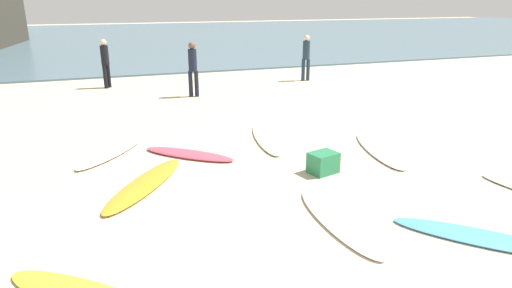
{
  "coord_description": "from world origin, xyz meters",
  "views": [
    {
      "loc": [
        -2.33,
        -2.88,
        3.17
      ],
      "look_at": [
        0.57,
        5.21,
        0.3
      ],
      "focal_mm": 30.7,
      "sensor_mm": 36.0,
      "label": 1
    }
  ],
  "objects_px": {
    "surfboard_3": "(481,237)",
    "surfboard_2": "(145,184)",
    "surfboard_0": "(339,220)",
    "beachgoer_far": "(105,61)",
    "surfboard_5": "(379,149)",
    "beachgoer_mid": "(193,66)",
    "beach_cooler": "(323,163)",
    "surfboard_1": "(110,153)",
    "beachgoer_near": "(306,55)",
    "surfboard_6": "(266,138)",
    "surfboard_4": "(189,154)"
  },
  "relations": [
    {
      "from": "surfboard_3",
      "to": "surfboard_2",
      "type": "bearing_deg",
      "value": -83.58
    },
    {
      "from": "surfboard_5",
      "to": "beach_cooler",
      "type": "xyz_separation_m",
      "value": [
        -1.75,
        -0.68,
        0.16
      ]
    },
    {
      "from": "surfboard_3",
      "to": "surfboard_4",
      "type": "height_order",
      "value": "surfboard_4"
    },
    {
      "from": "surfboard_3",
      "to": "surfboard_5",
      "type": "xyz_separation_m",
      "value": [
        0.85,
        3.61,
        0.0
      ]
    },
    {
      "from": "surfboard_2",
      "to": "beach_cooler",
      "type": "xyz_separation_m",
      "value": [
        3.27,
        -0.5,
        0.16
      ]
    },
    {
      "from": "surfboard_6",
      "to": "surfboard_1",
      "type": "bearing_deg",
      "value": 8.16
    },
    {
      "from": "surfboard_3",
      "to": "beachgoer_far",
      "type": "bearing_deg",
      "value": -115.27
    },
    {
      "from": "surfboard_0",
      "to": "beachgoer_far",
      "type": "relative_size",
      "value": 1.29
    },
    {
      "from": "surfboard_2",
      "to": "beachgoer_mid",
      "type": "relative_size",
      "value": 1.4
    },
    {
      "from": "surfboard_1",
      "to": "beachgoer_far",
      "type": "height_order",
      "value": "beachgoer_far"
    },
    {
      "from": "surfboard_0",
      "to": "surfboard_6",
      "type": "bearing_deg",
      "value": -94.81
    },
    {
      "from": "surfboard_5",
      "to": "beachgoer_mid",
      "type": "bearing_deg",
      "value": 124.85
    },
    {
      "from": "surfboard_2",
      "to": "surfboard_3",
      "type": "bearing_deg",
      "value": 175.71
    },
    {
      "from": "surfboard_1",
      "to": "beachgoer_far",
      "type": "xyz_separation_m",
      "value": [
        0.22,
        7.73,
        0.95
      ]
    },
    {
      "from": "surfboard_0",
      "to": "surfboard_5",
      "type": "xyz_separation_m",
      "value": [
        2.46,
        2.51,
        -0.0
      ]
    },
    {
      "from": "surfboard_6",
      "to": "surfboard_5",
      "type": "bearing_deg",
      "value": 152.42
    },
    {
      "from": "beach_cooler",
      "to": "surfboard_0",
      "type": "bearing_deg",
      "value": -111.06
    },
    {
      "from": "surfboard_1",
      "to": "beachgoer_far",
      "type": "relative_size",
      "value": 1.19
    },
    {
      "from": "beachgoer_near",
      "to": "surfboard_6",
      "type": "bearing_deg",
      "value": -108.78
    },
    {
      "from": "surfboard_0",
      "to": "surfboard_1",
      "type": "bearing_deg",
      "value": -52.9
    },
    {
      "from": "surfboard_0",
      "to": "surfboard_2",
      "type": "height_order",
      "value": "surfboard_2"
    },
    {
      "from": "surfboard_6",
      "to": "surfboard_0",
      "type": "bearing_deg",
      "value": 94.54
    },
    {
      "from": "beachgoer_near",
      "to": "beach_cooler",
      "type": "bearing_deg",
      "value": -100.27
    },
    {
      "from": "beachgoer_near",
      "to": "beachgoer_mid",
      "type": "distance_m",
      "value": 5.1
    },
    {
      "from": "beachgoer_mid",
      "to": "surfboard_0",
      "type": "bearing_deg",
      "value": -71.12
    },
    {
      "from": "surfboard_1",
      "to": "beachgoer_mid",
      "type": "distance_m",
      "value": 5.99
    },
    {
      "from": "surfboard_1",
      "to": "surfboard_5",
      "type": "bearing_deg",
      "value": 21.08
    },
    {
      "from": "surfboard_1",
      "to": "beachgoer_near",
      "type": "height_order",
      "value": "beachgoer_near"
    },
    {
      "from": "beachgoer_near",
      "to": "beach_cooler",
      "type": "height_order",
      "value": "beachgoer_near"
    },
    {
      "from": "surfboard_3",
      "to": "beachgoer_near",
      "type": "distance_m",
      "value": 12.39
    },
    {
      "from": "surfboard_4",
      "to": "surfboard_6",
      "type": "height_order",
      "value": "surfboard_4"
    },
    {
      "from": "surfboard_0",
      "to": "beachgoer_far",
      "type": "bearing_deg",
      "value": -75.51
    },
    {
      "from": "surfboard_2",
      "to": "beachgoer_far",
      "type": "distance_m",
      "value": 9.68
    },
    {
      "from": "surfboard_4",
      "to": "beach_cooler",
      "type": "distance_m",
      "value": 2.86
    },
    {
      "from": "surfboard_3",
      "to": "beachgoer_mid",
      "type": "height_order",
      "value": "beachgoer_mid"
    },
    {
      "from": "beachgoer_near",
      "to": "surfboard_5",
      "type": "bearing_deg",
      "value": -91.46
    },
    {
      "from": "beachgoer_far",
      "to": "beach_cooler",
      "type": "bearing_deg",
      "value": -123.26
    },
    {
      "from": "beachgoer_near",
      "to": "surfboard_2",
      "type": "bearing_deg",
      "value": -116.84
    },
    {
      "from": "surfboard_4",
      "to": "surfboard_6",
      "type": "xyz_separation_m",
      "value": [
        1.94,
        0.49,
        -0.01
      ]
    },
    {
      "from": "surfboard_5",
      "to": "beach_cooler",
      "type": "relative_size",
      "value": 4.77
    },
    {
      "from": "surfboard_3",
      "to": "beach_cooler",
      "type": "height_order",
      "value": "beach_cooler"
    },
    {
      "from": "surfboard_5",
      "to": "surfboard_6",
      "type": "bearing_deg",
      "value": 155.97
    },
    {
      "from": "beach_cooler",
      "to": "surfboard_2",
      "type": "bearing_deg",
      "value": 171.28
    },
    {
      "from": "beachgoer_far",
      "to": "beachgoer_mid",
      "type": "bearing_deg",
      "value": -96.43
    },
    {
      "from": "surfboard_0",
      "to": "surfboard_6",
      "type": "relative_size",
      "value": 0.91
    },
    {
      "from": "beach_cooler",
      "to": "beachgoer_near",
      "type": "bearing_deg",
      "value": 66.07
    },
    {
      "from": "surfboard_3",
      "to": "beach_cooler",
      "type": "bearing_deg",
      "value": -117.06
    },
    {
      "from": "surfboard_4",
      "to": "beachgoer_mid",
      "type": "relative_size",
      "value": 1.15
    },
    {
      "from": "surfboard_5",
      "to": "beachgoer_far",
      "type": "distance_m",
      "value": 10.89
    },
    {
      "from": "beach_cooler",
      "to": "surfboard_3",
      "type": "bearing_deg",
      "value": -72.87
    }
  ]
}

